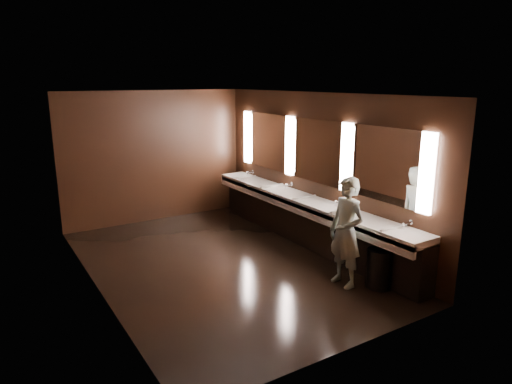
% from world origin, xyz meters
% --- Properties ---
extents(floor, '(6.00, 6.00, 0.00)m').
position_xyz_m(floor, '(0.00, 0.00, 0.00)').
color(floor, black).
rests_on(floor, ground).
extents(ceiling, '(4.00, 6.00, 0.02)m').
position_xyz_m(ceiling, '(0.00, 0.00, 2.80)').
color(ceiling, '#2D2D2B').
rests_on(ceiling, wall_back).
extents(wall_back, '(4.00, 0.02, 2.80)m').
position_xyz_m(wall_back, '(0.00, 3.00, 1.40)').
color(wall_back, black).
rests_on(wall_back, floor).
extents(wall_front, '(4.00, 0.02, 2.80)m').
position_xyz_m(wall_front, '(0.00, -3.00, 1.40)').
color(wall_front, black).
rests_on(wall_front, floor).
extents(wall_left, '(0.02, 6.00, 2.80)m').
position_xyz_m(wall_left, '(-2.00, 0.00, 1.40)').
color(wall_left, black).
rests_on(wall_left, floor).
extents(wall_right, '(0.02, 6.00, 2.80)m').
position_xyz_m(wall_right, '(2.00, 0.00, 1.40)').
color(wall_right, black).
rests_on(wall_right, floor).
extents(sink_counter, '(0.55, 5.40, 1.01)m').
position_xyz_m(sink_counter, '(1.79, 0.00, 0.50)').
color(sink_counter, black).
rests_on(sink_counter, floor).
extents(mirror_band, '(0.06, 5.03, 1.15)m').
position_xyz_m(mirror_band, '(1.98, -0.00, 1.75)').
color(mirror_band, white).
rests_on(mirror_band, wall_right).
extents(person, '(0.42, 0.62, 1.66)m').
position_xyz_m(person, '(1.20, -1.69, 0.83)').
color(person, '#83AAC4').
rests_on(person, floor).
extents(trash_bin, '(0.39, 0.39, 0.59)m').
position_xyz_m(trash_bin, '(1.58, -2.03, 0.30)').
color(trash_bin, black).
rests_on(trash_bin, floor).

